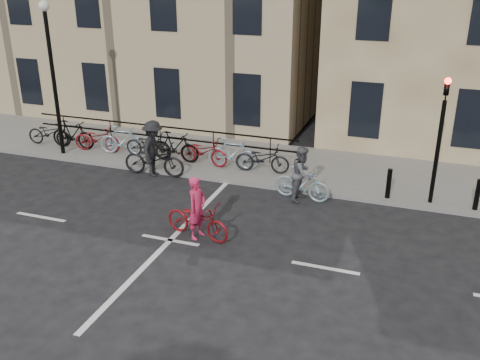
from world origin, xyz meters
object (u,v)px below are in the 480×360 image
(lamp_post, at_px, (51,60))
(cyclist_grey, at_px, (302,179))
(cyclist_dark, at_px, (154,154))
(cyclist_pink, at_px, (197,217))
(traffic_light, at_px, (441,125))

(lamp_post, height_order, cyclist_grey, lamp_post)
(cyclist_dark, bearing_deg, lamp_post, 78.86)
(lamp_post, xyz_separation_m, cyclist_pink, (7.09, -3.98, -2.92))
(lamp_post, xyz_separation_m, cyclist_grey, (9.06, -0.79, -2.82))
(lamp_post, distance_m, cyclist_dark, 4.88)
(cyclist_pink, bearing_deg, cyclist_grey, -20.30)
(lamp_post, relative_size, cyclist_pink, 2.71)
(cyclist_pink, height_order, cyclist_dark, cyclist_dark)
(traffic_light, relative_size, cyclist_grey, 2.22)
(cyclist_pink, bearing_deg, traffic_light, -43.68)
(cyclist_grey, bearing_deg, cyclist_dark, 94.44)
(traffic_light, xyz_separation_m, cyclist_dark, (-8.70, -0.44, -1.72))
(lamp_post, bearing_deg, cyclist_dark, -7.13)
(traffic_light, xyz_separation_m, cyclist_grey, (-3.64, -0.73, -1.78))
(cyclist_grey, bearing_deg, traffic_light, -71.04)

